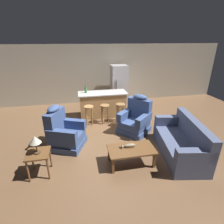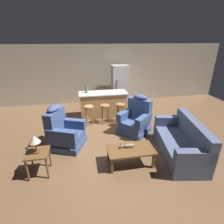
{
  "view_description": "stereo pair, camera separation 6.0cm",
  "coord_description": "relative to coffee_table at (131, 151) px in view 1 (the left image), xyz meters",
  "views": [
    {
      "loc": [
        -0.89,
        -4.88,
        2.8
      ],
      "look_at": [
        0.07,
        -0.1,
        0.75
      ],
      "focal_mm": 28.0,
      "sensor_mm": 36.0,
      "label": 1
    },
    {
      "loc": [
        -0.83,
        -4.89,
        2.8
      ],
      "look_at": [
        0.07,
        -0.1,
        0.75
      ],
      "focal_mm": 28.0,
      "sensor_mm": 36.0,
      "label": 2
    }
  ],
  "objects": [
    {
      "name": "back_wall",
      "position": [
        -0.24,
        4.72,
        0.94
      ],
      "size": [
        12.0,
        0.05,
        2.6
      ],
      "color": "#A89E89",
      "rests_on": "ground_plane"
    },
    {
      "name": "bar_stool_left",
      "position": [
        -0.81,
        2.32,
        0.11
      ],
      "size": [
        0.32,
        0.32,
        0.68
      ],
      "color": "#A87A47",
      "rests_on": "ground_plane"
    },
    {
      "name": "end_table",
      "position": [
        -2.07,
        0.05,
        0.1
      ],
      "size": [
        0.48,
        0.48,
        0.56
      ],
      "color": "brown",
      "rests_on": "ground_plane"
    },
    {
      "name": "ground_plane",
      "position": [
        -0.24,
        1.6,
        -0.36
      ],
      "size": [
        12.0,
        12.0,
        0.0
      ],
      "color": "brown"
    },
    {
      "name": "refrigerator",
      "position": [
        0.68,
        4.15,
        0.52
      ],
      "size": [
        0.7,
        0.69,
        1.76
      ],
      "color": "#B7B7BC",
      "rests_on": "ground_plane"
    },
    {
      "name": "bottle_tall_green",
      "position": [
        -0.85,
        3.03,
        0.7
      ],
      "size": [
        0.08,
        0.08,
        0.31
      ],
      "color": "#2D6B38",
      "rests_on": "kitchen_island"
    },
    {
      "name": "bar_stool_right",
      "position": [
        0.3,
        2.32,
        0.11
      ],
      "size": [
        0.32,
        0.32,
        0.68
      ],
      "color": "olive",
      "rests_on": "ground_plane"
    },
    {
      "name": "recliner_near_island",
      "position": [
        0.61,
        1.51,
        0.06
      ],
      "size": [
        1.19,
        1.19,
        1.2
      ],
      "rotation": [
        0.0,
        0.0,
        3.88
      ],
      "color": "#384C7A",
      "rests_on": "ground_plane"
    },
    {
      "name": "couch",
      "position": [
        1.39,
        0.13,
        -0.02
      ],
      "size": [
        1.16,
        2.02,
        0.94
      ],
      "rotation": [
        0.0,
        0.0,
        2.96
      ],
      "color": "#4C5675",
      "rests_on": "ground_plane"
    },
    {
      "name": "table_lamp",
      "position": [
        -2.07,
        0.05,
        0.5
      ],
      "size": [
        0.24,
        0.24,
        0.41
      ],
      "color": "#4C3823",
      "rests_on": "end_table"
    },
    {
      "name": "recliner_near_lamp",
      "position": [
        -1.59,
        1.08,
        0.06
      ],
      "size": [
        1.1,
        1.1,
        1.2
      ],
      "rotation": [
        0.0,
        0.0,
        -0.39
      ],
      "color": "#384C7A",
      "rests_on": "ground_plane"
    },
    {
      "name": "coffee_table",
      "position": [
        0.0,
        0.0,
        0.0
      ],
      "size": [
        1.1,
        0.6,
        0.42
      ],
      "color": "brown",
      "rests_on": "ground_plane"
    },
    {
      "name": "kitchen_island",
      "position": [
        -0.24,
        2.95,
        0.11
      ],
      "size": [
        1.8,
        0.7,
        0.95
      ],
      "color": "#AD7F4C",
      "rests_on": "ground_plane"
    },
    {
      "name": "fish_figurine",
      "position": [
        -0.05,
        0.07,
        0.1
      ],
      "size": [
        0.34,
        0.1,
        0.1
      ],
      "color": "#4C3823",
      "rests_on": "coffee_table"
    },
    {
      "name": "bar_stool_middle",
      "position": [
        -0.26,
        2.32,
        0.11
      ],
      "size": [
        0.32,
        0.32,
        0.68
      ],
      "color": "olive",
      "rests_on": "ground_plane"
    }
  ]
}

